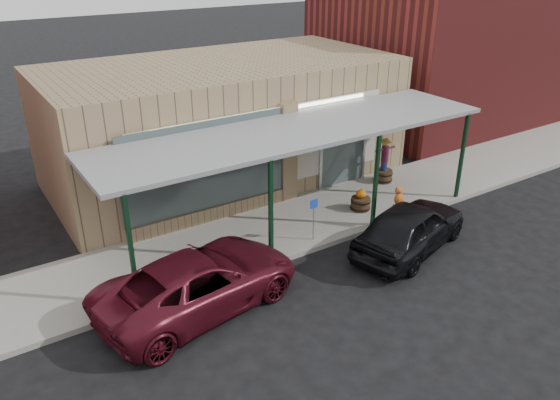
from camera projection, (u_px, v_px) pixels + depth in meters
ground at (375, 281)px, 13.99m from camera, size 120.00×120.00×0.00m
sidewalk at (296, 223)px, 16.69m from camera, size 40.00×3.20×0.15m
storefront at (224, 122)px, 19.28m from camera, size 12.00×6.25×4.20m
awning at (298, 132)px, 15.40m from camera, size 12.00×3.00×3.04m
block_buildings_near at (257, 63)px, 20.33m from camera, size 61.00×8.00×8.00m
barrel_scarecrow at (384, 167)px, 19.20m from camera, size 0.98×0.79×1.64m
barrel_pumpkin at (361, 202)px, 17.29m from camera, size 0.65×0.65×0.72m
handicap_sign at (314, 214)px, 15.29m from camera, size 0.26×0.03×1.27m
parked_sedan at (410, 227)px, 15.12m from camera, size 4.51×2.82×1.49m
car_maroon at (199, 282)px, 12.73m from camera, size 5.30×3.11×1.39m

